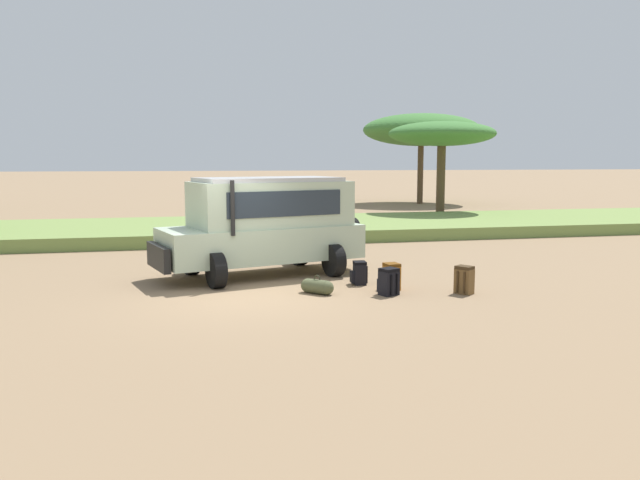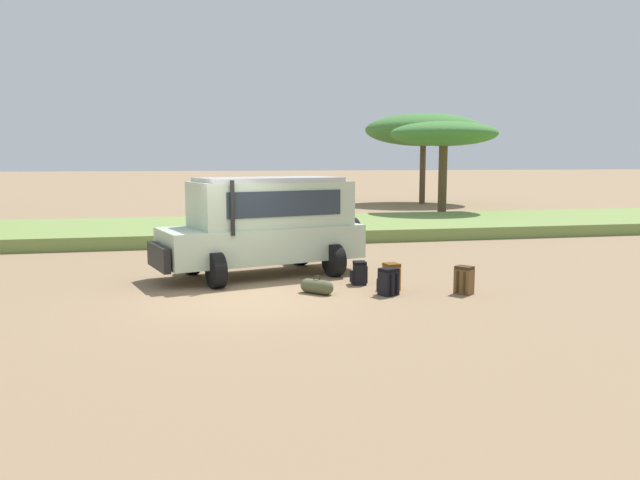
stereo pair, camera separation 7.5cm
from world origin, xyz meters
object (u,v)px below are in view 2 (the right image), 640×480
Objects in this scene: duffel_bag_low_black_case at (317,287)px; acacia_tree_centre_back at (444,135)px; backpack_beside_front_wheel at (388,282)px; backpack_outermost at (359,273)px; acacia_tree_right_mid at (423,130)px; safari_vehicle at (266,224)px; backpack_cluster_center at (464,280)px; backpack_near_rear_wheel at (391,277)px.

duffel_bag_low_black_case is 18.10m from acacia_tree_centre_back.
backpack_outermost is at bearing 103.02° from backpack_beside_front_wheel.
duffel_bag_low_black_case is 0.13× the size of acacia_tree_centre_back.
backpack_beside_front_wheel is 0.08× the size of acacia_tree_right_mid.
safari_vehicle reaches higher than backpack_beside_front_wheel.
acacia_tree_centre_back is (6.27, 15.67, 3.77)m from backpack_cluster_center.
duffel_bag_low_black_case is 0.09× the size of acacia_tree_right_mid.
safari_vehicle is at bearing 139.26° from backpack_outermost.
acacia_tree_right_mid is at bearing 65.35° from backpack_outermost.
backpack_cluster_center is 1.13× the size of backpack_outermost.
backpack_cluster_center is 1.59m from backpack_near_rear_wheel.
safari_vehicle is at bearing 127.41° from backpack_beside_front_wheel.
backpack_beside_front_wheel is 1.53m from duffel_bag_low_black_case.
backpack_near_rear_wheel is at bearing -117.22° from acacia_tree_centre_back.
safari_vehicle reaches higher than backpack_cluster_center.
acacia_tree_centre_back is at bearing 59.98° from backpack_outermost.
backpack_cluster_center is at bearing -37.40° from backpack_outermost.
safari_vehicle is 10.15× the size of backpack_outermost.
safari_vehicle reaches higher than backpack_near_rear_wheel.
acacia_tree_centre_back is (9.37, 14.98, 3.90)m from duffel_bag_low_black_case.
backpack_beside_front_wheel is at bearing -52.59° from safari_vehicle.
safari_vehicle is 9.20× the size of backpack_near_rear_wheel.
safari_vehicle is at bearing 107.41° from duffel_bag_low_black_case.
acacia_tree_right_mid is (11.31, 26.51, 4.54)m from backpack_beside_front_wheel.
acacia_tree_right_mid is at bearing 66.93° from backpack_near_rear_wheel.
backpack_near_rear_wheel is at bearing -44.26° from safari_vehicle.
acacia_tree_right_mid reaches higher than backpack_cluster_center.
backpack_cluster_center is at bearing -12.51° from duffel_bag_low_black_case.
acacia_tree_centre_back is at bearing 50.98° from safari_vehicle.
backpack_cluster_center is at bearing -39.11° from safari_vehicle.
backpack_beside_front_wheel is at bearing 171.92° from backpack_cluster_center.
backpack_outermost is (1.94, -1.67, -1.03)m from safari_vehicle.
backpack_outermost is (-1.93, 1.48, -0.03)m from backpack_cluster_center.
backpack_cluster_center is 0.08× the size of acacia_tree_right_mid.
acacia_tree_right_mid is (3.40, 11.07, 0.77)m from acacia_tree_centre_back.
acacia_tree_centre_back reaches higher than backpack_outermost.
safari_vehicle is 2.77m from backpack_outermost.
acacia_tree_centre_back is 11.61m from acacia_tree_right_mid.
backpack_near_rear_wheel is at bearing -54.33° from backpack_outermost.
duffel_bag_low_black_case is (0.77, -2.46, -1.14)m from safari_vehicle.
safari_vehicle is at bearing 140.89° from backpack_cluster_center.
backpack_outermost is at bearing 33.91° from duffel_bag_low_black_case.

